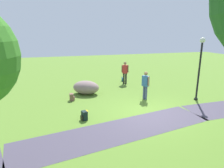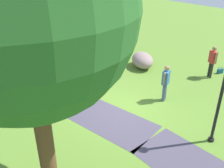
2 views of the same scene
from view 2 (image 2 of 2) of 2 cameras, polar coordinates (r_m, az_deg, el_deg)
The scene contains 11 objects.
ground_plane at distance 10.26m, azimuth 2.50°, elevation -5.59°, with size 48.00×48.00×0.00m, color #567B2A.
footpath_segment_mid at distance 10.90m, azimuth -9.74°, elevation -3.83°, with size 8.20×3.23×0.01m.
large_shade_tree at distance 4.82m, azimuth -19.37°, elevation 15.55°, with size 4.14×4.14×6.79m.
lamp_post at distance 8.15m, azimuth 24.16°, elevation -0.05°, with size 0.28×0.28×3.46m.
lawn_boulder at distance 13.96m, azimuth 6.96°, elevation 5.41°, with size 1.97×1.77×0.83m.
woman_with_handbag at distance 13.42m, azimuth 21.96°, elevation 5.14°, with size 0.47×0.38×1.65m.
man_near_boulder at distance 10.61m, azimuth 12.14°, elevation 0.72°, with size 0.35×0.49×1.61m.
handbag_on_grass at distance 14.40m, azimuth 23.49°, elevation 2.78°, with size 0.35×0.35×0.31m.
backpack_by_boulder at distance 14.03m, azimuth 1.25°, elevation 4.74°, with size 0.27×0.29×0.40m.
spare_backpack_on_lawn at distance 12.30m, azimuth -7.24°, elevation 1.15°, with size 0.31×0.32×0.40m.
frisbee_on_grass at distance 12.71m, azimuth -3.11°, elevation 1.31°, with size 0.23×0.23×0.02m.
Camera 2 is at (-6.24, 5.96, 5.55)m, focal length 40.01 mm.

